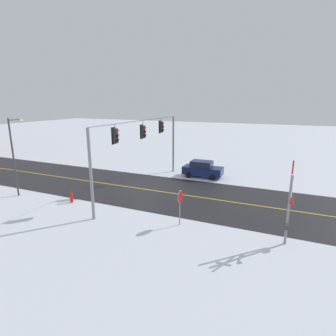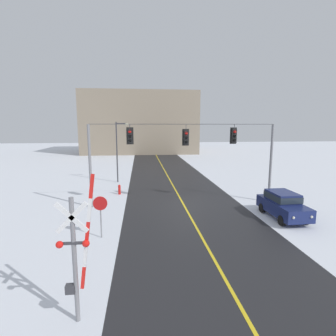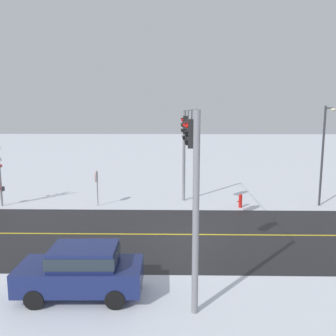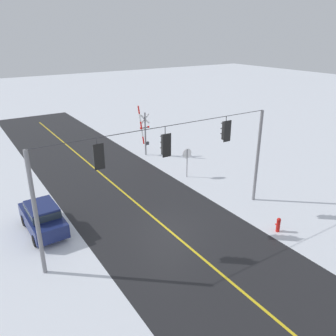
% 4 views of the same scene
% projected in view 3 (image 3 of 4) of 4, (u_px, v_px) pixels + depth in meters
% --- Properties ---
extents(ground_plane, '(160.00, 160.00, 0.00)m').
position_uv_depth(ground_plane, '(187.00, 235.00, 17.91)').
color(ground_plane, silver).
extents(road_asphalt, '(9.00, 80.00, 0.01)m').
position_uv_depth(road_asphalt, '(307.00, 235.00, 17.80)').
color(road_asphalt, black).
rests_on(road_asphalt, ground).
extents(lane_centre_line, '(0.14, 72.00, 0.01)m').
position_uv_depth(lane_centre_line, '(307.00, 235.00, 17.79)').
color(lane_centre_line, gold).
rests_on(lane_centre_line, ground).
extents(signal_span, '(14.20, 0.47, 6.22)m').
position_uv_depth(signal_span, '(187.00, 151.00, 17.24)').
color(signal_span, gray).
rests_on(signal_span, ground).
extents(stop_sign, '(0.80, 0.09, 2.35)m').
position_uv_depth(stop_sign, '(97.00, 180.00, 23.16)').
color(stop_sign, gray).
rests_on(stop_sign, ground).
extents(parked_car_navy, '(1.89, 4.23, 1.74)m').
position_uv_depth(parked_car_navy, '(82.00, 269.00, 11.84)').
color(parked_car_navy, navy).
rests_on(parked_car_navy, ground).
extents(streetlamp_near, '(1.39, 0.28, 6.50)m').
position_uv_depth(streetlamp_near, '(324.00, 147.00, 22.64)').
color(streetlamp_near, '#38383D').
rests_on(streetlamp_near, ground).
extents(fire_hydrant, '(0.24, 0.31, 0.88)m').
position_uv_depth(fire_hydrant, '(240.00, 200.00, 22.92)').
color(fire_hydrant, red).
rests_on(fire_hydrant, ground).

